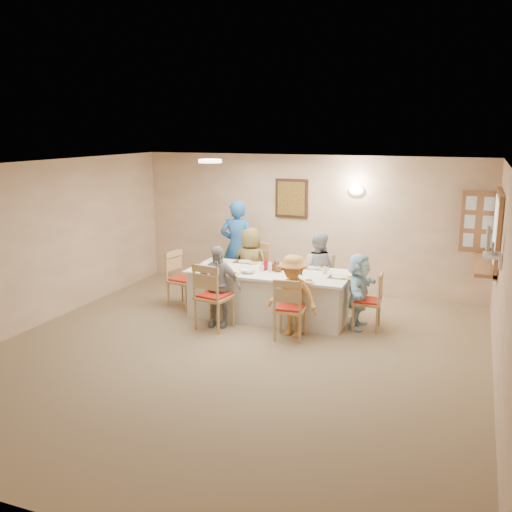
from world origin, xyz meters
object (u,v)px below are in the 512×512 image
at_px(chair_left_end, 184,279).
at_px(diner_right_end, 359,291).
at_px(diner_back_left, 251,265).
at_px(chair_right_end, 367,301).
at_px(caregiver, 237,247).
at_px(serving_hatch, 497,231).
at_px(chair_back_right, 319,281).
at_px(desk_fan, 491,244).
at_px(chair_front_left, 214,295).
at_px(diner_front_right, 293,296).
at_px(chair_back_left, 253,272).
at_px(dining_table, 270,294).
at_px(diner_front_left, 217,286).
at_px(diner_back_right, 318,271).
at_px(condiment_ketchup, 265,263).
at_px(chair_front_right, 290,308).

bearing_deg(chair_left_end, diner_right_end, -79.66).
bearing_deg(diner_back_left, chair_right_end, 163.18).
bearing_deg(chair_left_end, caregiver, -13.16).
bearing_deg(diner_right_end, chair_left_end, 90.93).
height_order(chair_right_end, diner_back_left, diner_back_left).
bearing_deg(chair_right_end, serving_hatch, 109.20).
xyz_separation_m(chair_back_right, caregiver, (-1.65, 0.35, 0.41)).
xyz_separation_m(desk_fan, chair_front_left, (-3.77, -0.17, -1.03)).
distance_m(chair_back_right, diner_back_left, 1.22).
height_order(chair_front_left, diner_front_right, diner_front_right).
height_order(chair_back_left, diner_right_end, diner_right_end).
bearing_deg(chair_front_left, dining_table, -118.17).
height_order(serving_hatch, chair_left_end, serving_hatch).
relative_size(chair_back_right, diner_front_left, 0.71).
bearing_deg(dining_table, diner_back_right, 48.58).
height_order(diner_back_left, diner_right_end, diner_back_left).
bearing_deg(diner_right_end, diner_back_left, 72.32).
height_order(serving_hatch, diner_back_right, serving_hatch).
bearing_deg(chair_right_end, chair_front_left, -72.91).
height_order(serving_hatch, diner_back_left, serving_hatch).
xyz_separation_m(serving_hatch, diner_right_end, (-1.86, -0.72, -0.92)).
bearing_deg(dining_table, chair_left_end, 180.00).
xyz_separation_m(serving_hatch, chair_left_end, (-4.83, -0.72, -1.02)).
relative_size(desk_fan, chair_left_end, 0.32).
bearing_deg(diner_front_left, diner_right_end, 12.05).
relative_size(desk_fan, chair_back_right, 0.34).
bearing_deg(chair_back_left, condiment_ketchup, -44.68).
xyz_separation_m(diner_right_end, caregiver, (-2.47, 1.15, 0.28)).
distance_m(diner_front_left, condiment_ketchup, 0.91).
bearing_deg(caregiver, desk_fan, 143.80).
relative_size(chair_right_end, condiment_ketchup, 4.00).
distance_m(chair_front_right, chair_left_end, 2.29).
height_order(serving_hatch, diner_front_left, serving_hatch).
bearing_deg(serving_hatch, diner_back_left, -179.43).
bearing_deg(chair_back_left, chair_back_right, 11.66).
xyz_separation_m(diner_front_left, diner_front_right, (1.20, 0.00, -0.02)).
relative_size(chair_front_right, chair_left_end, 0.97).
bearing_deg(condiment_ketchup, chair_left_end, -179.03).
height_order(diner_back_right, diner_right_end, diner_back_right).
bearing_deg(dining_table, condiment_ketchup, 163.52).
height_order(diner_back_right, diner_front_left, diner_back_right).
xyz_separation_m(diner_back_right, diner_front_right, (0.00, -1.36, -0.06)).
height_order(chair_front_right, diner_back_right, diner_back_right).
relative_size(chair_left_end, diner_right_end, 0.82).
bearing_deg(diner_back_right, serving_hatch, -179.03).
distance_m(chair_front_right, diner_back_left, 1.92).
xyz_separation_m(diner_back_right, diner_front_left, (-1.20, -1.36, -0.03)).
xyz_separation_m(chair_left_end, diner_back_left, (0.95, 0.68, 0.18)).
distance_m(desk_fan, condiment_ketchup, 3.39).
height_order(chair_back_right, diner_back_right, diner_back_right).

